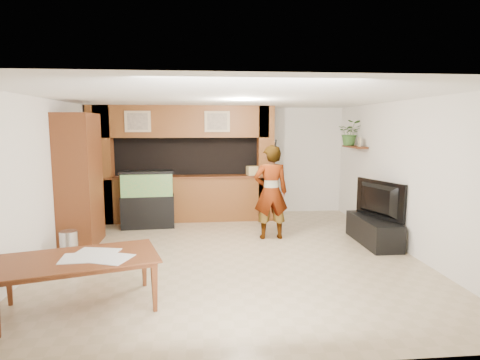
{
  "coord_description": "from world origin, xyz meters",
  "views": [
    {
      "loc": [
        -0.49,
        -6.57,
        2.17
      ],
      "look_at": [
        0.19,
        0.6,
        1.18
      ],
      "focal_mm": 30.0,
      "sensor_mm": 36.0,
      "label": 1
    }
  ],
  "objects": [
    {
      "name": "wall_shelf",
      "position": [
        2.85,
        1.95,
        1.7
      ],
      "size": [
        0.25,
        0.9,
        0.04
      ],
      "primitive_type": "cube",
      "color": "#613017",
      "rests_on": "wall_right"
    },
    {
      "name": "ceiling",
      "position": [
        0.0,
        0.0,
        2.6
      ],
      "size": [
        6.5,
        6.5,
        0.0
      ],
      "primitive_type": "plane",
      "color": "white",
      "rests_on": "wall_back"
    },
    {
      "name": "wall_back",
      "position": [
        0.0,
        3.25,
        1.3
      ],
      "size": [
        6.0,
        0.0,
        6.0
      ],
      "primitive_type": "plane",
      "rotation": [
        1.57,
        0.0,
        0.0
      ],
      "color": "silver",
      "rests_on": "floor"
    },
    {
      "name": "floor",
      "position": [
        0.0,
        0.0,
        0.0
      ],
      "size": [
        6.5,
        6.5,
        0.0
      ],
      "primitive_type": "plane",
      "color": "tan",
      "rests_on": "ground"
    },
    {
      "name": "microphone",
      "position": [
        0.86,
        0.73,
        1.84
      ],
      "size": [
        0.03,
        0.09,
        0.15
      ],
      "primitive_type": "cylinder",
      "rotation": [
        0.44,
        0.0,
        0.0
      ],
      "color": "black",
      "rests_on": "person"
    },
    {
      "name": "dining_table",
      "position": [
        -1.93,
        -1.9,
        0.31
      ],
      "size": [
        1.99,
        1.46,
        0.63
      ],
      "primitive_type": "imported",
      "rotation": [
        0.0,
        0.0,
        0.29
      ],
      "color": "#613017",
      "rests_on": "floor"
    },
    {
      "name": "wall_right",
      "position": [
        3.0,
        0.0,
        1.3
      ],
      "size": [
        0.0,
        6.5,
        6.5
      ],
      "primitive_type": "plane",
      "rotation": [
        1.57,
        0.0,
        -1.57
      ],
      "color": "silver",
      "rests_on": "floor"
    },
    {
      "name": "television",
      "position": [
        2.65,
        0.38,
        0.82
      ],
      "size": [
        0.53,
        1.18,
        0.69
      ],
      "primitive_type": "imported",
      "rotation": [
        0.0,
        0.0,
        1.89
      ],
      "color": "black",
      "rests_on": "tv_stand"
    },
    {
      "name": "aquarium",
      "position": [
        -1.65,
        1.95,
        0.6
      ],
      "size": [
        1.1,
        0.41,
        1.22
      ],
      "rotation": [
        0.0,
        0.0,
        0.07
      ],
      "color": "black",
      "rests_on": "floor"
    },
    {
      "name": "counter_box",
      "position": [
        0.68,
        2.45,
        1.14
      ],
      "size": [
        0.35,
        0.27,
        0.21
      ],
      "primitive_type": "cube",
      "rotation": [
        0.0,
        0.0,
        0.23
      ],
      "color": "tan",
      "rests_on": "partition"
    },
    {
      "name": "newspaper_a",
      "position": [
        -1.87,
        -1.89,
        0.63
      ],
      "size": [
        0.57,
        0.43,
        0.01
      ],
      "primitive_type": "cube",
      "rotation": [
        0.0,
        0.0,
        0.08
      ],
      "color": "silver",
      "rests_on": "dining_table"
    },
    {
      "name": "photo_frame",
      "position": [
        2.85,
        1.7,
        1.82
      ],
      "size": [
        0.04,
        0.15,
        0.2
      ],
      "primitive_type": "cube",
      "rotation": [
        0.0,
        0.0,
        -0.1
      ],
      "color": "tan",
      "rests_on": "wall_shelf"
    },
    {
      "name": "trash_can",
      "position": [
        -2.62,
        -0.16,
        0.25
      ],
      "size": [
        0.27,
        0.27,
        0.5
      ],
      "primitive_type": "cylinder",
      "color": "#B2B2B7",
      "rests_on": "floor"
    },
    {
      "name": "wall_clock",
      "position": [
        -2.97,
        1.0,
        1.9
      ],
      "size": [
        0.05,
        0.25,
        0.25
      ],
      "color": "black",
      "rests_on": "wall_left"
    },
    {
      "name": "pantry_cabinet",
      "position": [
        -2.7,
        0.84,
        1.19
      ],
      "size": [
        0.6,
        0.97,
        2.38
      ],
      "primitive_type": "cube",
      "color": "#613017",
      "rests_on": "floor"
    },
    {
      "name": "wall_left",
      "position": [
        -3.0,
        0.0,
        1.3
      ],
      "size": [
        0.0,
        6.5,
        6.5
      ],
      "primitive_type": "plane",
      "rotation": [
        1.57,
        0.0,
        1.57
      ],
      "color": "silver",
      "rests_on": "floor"
    },
    {
      "name": "partition",
      "position": [
        -0.95,
        2.64,
        1.31
      ],
      "size": [
        4.2,
        0.99,
        2.6
      ],
      "color": "brown",
      "rests_on": "floor"
    },
    {
      "name": "potted_plant",
      "position": [
        2.82,
        2.17,
        2.0
      ],
      "size": [
        0.64,
        0.6,
        0.56
      ],
      "primitive_type": "imported",
      "rotation": [
        0.0,
        0.0,
        -0.4
      ],
      "color": "#315A24",
      "rests_on": "wall_shelf"
    },
    {
      "name": "newspaper_b",
      "position": [
        -1.62,
        -1.93,
        0.63
      ],
      "size": [
        0.66,
        0.57,
        0.01
      ],
      "primitive_type": "cube",
      "rotation": [
        0.0,
        0.0,
        -0.36
      ],
      "color": "silver",
      "rests_on": "dining_table"
    },
    {
      "name": "newspaper_c",
      "position": [
        -1.78,
        -1.7,
        0.63
      ],
      "size": [
        0.56,
        0.46,
        0.01
      ],
      "primitive_type": "cube",
      "rotation": [
        0.0,
        0.0,
        -0.21
      ],
      "color": "silver",
      "rests_on": "dining_table"
    },
    {
      "name": "tv_stand",
      "position": [
        2.65,
        0.38,
        0.24
      ],
      "size": [
        0.52,
        1.42,
        0.47
      ],
      "primitive_type": "cube",
      "color": "black",
      "rests_on": "floor"
    },
    {
      "name": "person",
      "position": [
        0.81,
        0.89,
        0.9
      ],
      "size": [
        0.66,
        0.43,
        1.8
      ],
      "primitive_type": "imported",
      "rotation": [
        0.0,
        0.0,
        3.14
      ],
      "color": "#937750",
      "rests_on": "floor"
    }
  ]
}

